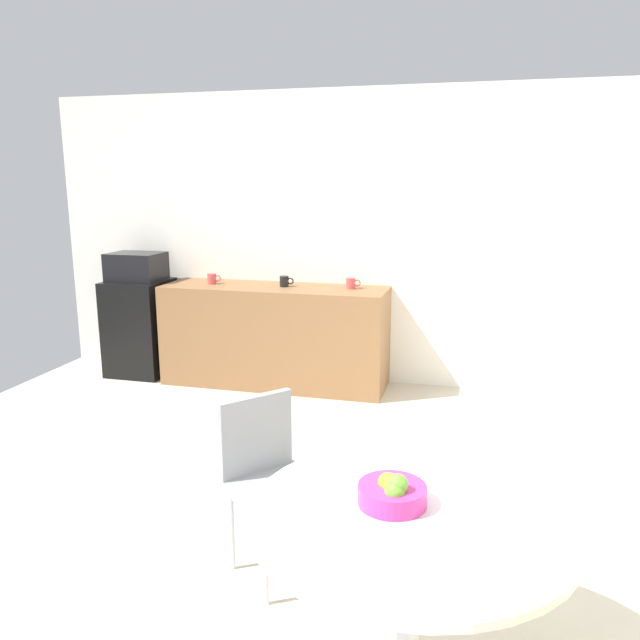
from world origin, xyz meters
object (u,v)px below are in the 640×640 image
(mini_fridge, at_px, (140,327))
(mug_red, at_px, (212,279))
(fruit_bowl, at_px, (392,492))
(mug_green, at_px, (351,283))
(microwave, at_px, (136,267))
(chair_gray, at_px, (266,464))
(round_table, at_px, (410,546))
(mug_white, at_px, (285,281))

(mini_fridge, xyz_separation_m, mug_red, (0.76, -0.00, 0.50))
(fruit_bowl, height_order, mug_green, mug_green)
(microwave, height_order, chair_gray, microwave)
(fruit_bowl, bearing_deg, chair_gray, 137.93)
(chair_gray, xyz_separation_m, fruit_bowl, (0.67, -0.61, 0.26))
(mini_fridge, distance_m, round_table, 4.38)
(mug_white, height_order, mug_green, same)
(mug_green, xyz_separation_m, mug_red, (-1.27, -0.06, 0.00))
(mug_green, bearing_deg, mini_fridge, -178.33)
(microwave, distance_m, fruit_bowl, 4.32)
(mug_green, bearing_deg, chair_gray, -86.77)
(round_table, relative_size, chair_gray, 1.33)
(chair_gray, xyz_separation_m, mug_red, (-1.43, 2.63, 0.43))
(chair_gray, relative_size, mug_green, 6.43)
(chair_gray, relative_size, fruit_bowl, 3.51)
(chair_gray, height_order, fruit_bowl, fruit_bowl)
(mini_fridge, bearing_deg, microwave, 0.00)
(mug_green, height_order, mug_red, same)
(mini_fridge, xyz_separation_m, chair_gray, (2.19, -2.63, 0.07))
(chair_gray, xyz_separation_m, mug_green, (-0.15, 2.69, 0.43))
(fruit_bowl, relative_size, mug_red, 1.83)
(mini_fridge, relative_size, mug_red, 6.99)
(round_table, distance_m, fruit_bowl, 0.20)
(round_table, xyz_separation_m, fruit_bowl, (-0.07, 0.02, 0.18))
(chair_gray, bearing_deg, mug_white, 105.70)
(mini_fridge, xyz_separation_m, mug_white, (1.45, 0.02, 0.50))
(mini_fridge, distance_m, mug_red, 0.91)
(mug_green, relative_size, mug_red, 1.00)
(mini_fridge, height_order, round_table, mini_fridge)
(round_table, height_order, mug_red, mug_red)
(fruit_bowl, bearing_deg, mug_red, 122.98)
(microwave, bearing_deg, chair_gray, -50.20)
(fruit_bowl, bearing_deg, mini_fridge, 131.50)
(microwave, xyz_separation_m, mug_red, (0.76, -0.00, -0.08))
(round_table, xyz_separation_m, chair_gray, (-0.74, 0.63, -0.08))
(fruit_bowl, xyz_separation_m, mug_green, (-0.82, 3.29, 0.17))
(microwave, relative_size, mug_green, 3.72)
(mini_fridge, relative_size, mug_white, 6.99)
(mug_red, bearing_deg, mug_green, 2.77)
(fruit_bowl, distance_m, mug_green, 3.40)
(mini_fridge, height_order, mug_white, mug_white)
(microwave, distance_m, mug_white, 1.45)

